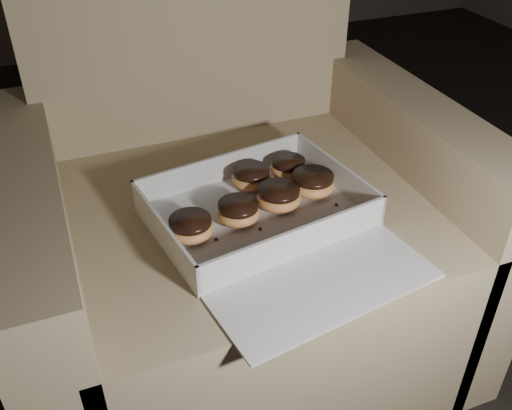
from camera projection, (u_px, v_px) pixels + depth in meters
name	position (u px, v px, depth m)	size (l,w,h in m)	color
floor	(367.00, 375.00, 1.28)	(4.50, 4.50, 0.00)	black
armchair	(235.00, 230.00, 1.23)	(0.89, 0.75, 0.93)	#9B8663
bakery_box	(269.00, 222.00, 1.02)	(0.43, 0.49, 0.06)	silver
donut_a	(251.00, 177.00, 1.12)	(0.08, 0.08, 0.04)	#EB9D52
donut_b	(238.00, 212.00, 1.02)	(0.08, 0.08, 0.04)	#EB9D52
donut_c	(279.00, 197.00, 1.06)	(0.08, 0.08, 0.04)	#EB9D52
donut_d	(191.00, 227.00, 0.98)	(0.08, 0.08, 0.04)	#EB9D52
donut_e	(313.00, 183.00, 1.10)	(0.09, 0.09, 0.04)	#EB9D52
donut_f	(288.00, 167.00, 1.15)	(0.07, 0.07, 0.04)	#EB9D52
crumb_a	(226.00, 271.00, 0.92)	(0.01, 0.01, 0.00)	black
crumb_b	(336.00, 204.00, 1.07)	(0.01, 0.01, 0.00)	black
crumb_c	(260.00, 229.00, 1.01)	(0.01, 0.01, 0.00)	black
crumb_d	(216.00, 239.00, 0.99)	(0.01, 0.01, 0.00)	black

